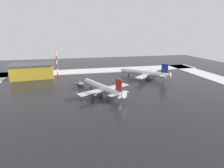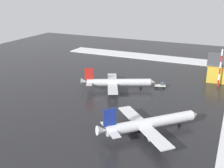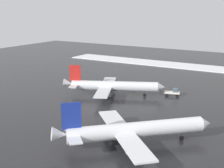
% 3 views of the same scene
% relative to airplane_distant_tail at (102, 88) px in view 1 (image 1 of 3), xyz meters
% --- Properties ---
extents(ground_plane, '(240.00, 240.00, 0.00)m').
position_rel_airplane_distant_tail_xyz_m(ground_plane, '(-6.75, -1.00, -3.11)').
color(ground_plane, '#232326').
extents(snow_bank_far, '(152.00, 16.00, 0.27)m').
position_rel_airplane_distant_tail_xyz_m(snow_bank_far, '(-6.75, -51.00, -2.97)').
color(snow_bank_far, white).
rests_on(snow_bank_far, ground_plane).
extents(airplane_distant_tail, '(25.27, 29.72, 9.41)m').
position_rel_airplane_distant_tail_xyz_m(airplane_distant_tail, '(0.00, 0.00, 0.00)').
color(airplane_distant_tail, silver).
rests_on(airplane_distant_tail, ground_plane).
extents(airplane_parked_portside, '(26.39, 26.12, 9.96)m').
position_rel_airplane_distant_tail_xyz_m(airplane_parked_portside, '(-30.40, -23.36, 0.18)').
color(airplane_parked_portside, white).
rests_on(airplane_parked_portside, ground_plane).
extents(pushback_tug, '(3.46, 5.05, 2.50)m').
position_rel_airplane_distant_tail_xyz_m(pushback_tug, '(9.35, -16.34, -1.83)').
color(pushback_tug, silver).
rests_on(pushback_tug, ground_plane).
extents(ground_crew_beside_wing, '(0.36, 0.36, 1.71)m').
position_rel_airplane_distant_tail_xyz_m(ground_crew_beside_wing, '(13.71, -10.47, -2.14)').
color(ground_crew_beside_wing, black).
rests_on(ground_crew_beside_wing, ground_plane).
extents(ground_crew_near_tug, '(0.36, 0.36, 1.71)m').
position_rel_airplane_distant_tail_xyz_m(ground_crew_near_tug, '(11.44, -1.33, -2.14)').
color(ground_crew_near_tug, black).
rests_on(ground_crew_near_tug, ground_plane).
extents(antenna_mast, '(0.70, 0.70, 16.31)m').
position_rel_airplane_distant_tail_xyz_m(antenna_mast, '(22.36, -38.61, 5.04)').
color(antenna_mast, red).
rests_on(antenna_mast, ground_plane).
extents(cargo_hangar, '(26.10, 16.91, 8.80)m').
position_rel_airplane_distant_tail_xyz_m(cargo_hangar, '(37.11, -39.33, 1.33)').
color(cargo_hangar, gold).
rests_on(cargo_hangar, ground_plane).
extents(traffic_cone_near_nose, '(0.36, 0.36, 0.55)m').
position_rel_airplane_distant_tail_xyz_m(traffic_cone_near_nose, '(11.97, 2.34, -2.83)').
color(traffic_cone_near_nose, orange).
rests_on(traffic_cone_near_nose, ground_plane).
extents(traffic_cone_mid_line, '(0.36, 0.36, 0.55)m').
position_rel_airplane_distant_tail_xyz_m(traffic_cone_mid_line, '(9.07, 8.03, -2.83)').
color(traffic_cone_mid_line, orange).
rests_on(traffic_cone_mid_line, ground_plane).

